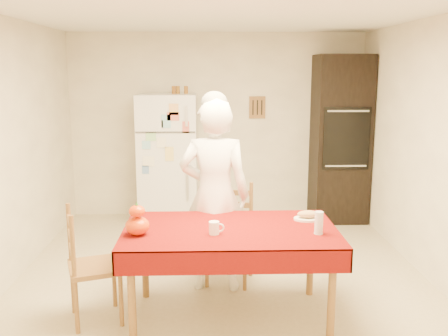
{
  "coord_description": "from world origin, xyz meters",
  "views": [
    {
      "loc": [
        -0.12,
        -4.59,
        2.01
      ],
      "look_at": [
        0.03,
        0.2,
        1.06
      ],
      "focal_mm": 40.0,
      "sensor_mm": 36.0,
      "label": 1
    }
  ],
  "objects_px": {
    "refrigerator": "(168,159)",
    "pumpkin_lower": "(137,226)",
    "wine_glass": "(319,223)",
    "bread_plate": "(308,219)",
    "dining_table": "(230,236)",
    "chair_far": "(231,229)",
    "oven_cabinet": "(340,139)",
    "chair_left": "(86,261)",
    "coffee_mug": "(214,228)",
    "seated_woman": "(215,196)"
  },
  "relations": [
    {
      "from": "chair_far",
      "to": "coffee_mug",
      "type": "relative_size",
      "value": 9.5
    },
    {
      "from": "chair_far",
      "to": "wine_glass",
      "type": "bearing_deg",
      "value": -41.76
    },
    {
      "from": "chair_far",
      "to": "chair_left",
      "type": "relative_size",
      "value": 1.0
    },
    {
      "from": "refrigerator",
      "to": "oven_cabinet",
      "type": "xyz_separation_m",
      "value": [
        2.28,
        0.05,
        0.25
      ]
    },
    {
      "from": "chair_left",
      "to": "bread_plate",
      "type": "xyz_separation_m",
      "value": [
        1.81,
        0.24,
        0.26
      ]
    },
    {
      "from": "dining_table",
      "to": "wine_glass",
      "type": "height_order",
      "value": "wine_glass"
    },
    {
      "from": "chair_far",
      "to": "coffee_mug",
      "type": "xyz_separation_m",
      "value": [
        -0.17,
        -0.9,
        0.3
      ]
    },
    {
      "from": "refrigerator",
      "to": "seated_woman",
      "type": "height_order",
      "value": "seated_woman"
    },
    {
      "from": "chair_far",
      "to": "wine_glass",
      "type": "height_order",
      "value": "chair_far"
    },
    {
      "from": "dining_table",
      "to": "chair_far",
      "type": "height_order",
      "value": "chair_far"
    },
    {
      "from": "refrigerator",
      "to": "pumpkin_lower",
      "type": "bearing_deg",
      "value": -90.43
    },
    {
      "from": "seated_woman",
      "to": "bread_plate",
      "type": "height_order",
      "value": "seated_woman"
    },
    {
      "from": "coffee_mug",
      "to": "wine_glass",
      "type": "distance_m",
      "value": 0.81
    },
    {
      "from": "refrigerator",
      "to": "wine_glass",
      "type": "height_order",
      "value": "refrigerator"
    },
    {
      "from": "wine_glass",
      "to": "bread_plate",
      "type": "height_order",
      "value": "wine_glass"
    },
    {
      "from": "oven_cabinet",
      "to": "bread_plate",
      "type": "height_order",
      "value": "oven_cabinet"
    },
    {
      "from": "chair_far",
      "to": "oven_cabinet",
      "type": "bearing_deg",
      "value": 65.14
    },
    {
      "from": "chair_left",
      "to": "coffee_mug",
      "type": "bearing_deg",
      "value": -114.77
    },
    {
      "from": "coffee_mug",
      "to": "wine_glass",
      "type": "relative_size",
      "value": 0.57
    },
    {
      "from": "dining_table",
      "to": "seated_woman",
      "type": "distance_m",
      "value": 0.62
    },
    {
      "from": "chair_left",
      "to": "dining_table",
      "type": "bearing_deg",
      "value": -107.11
    },
    {
      "from": "pumpkin_lower",
      "to": "chair_left",
      "type": "bearing_deg",
      "value": 166.64
    },
    {
      "from": "chair_left",
      "to": "pumpkin_lower",
      "type": "relative_size",
      "value": 5.06
    },
    {
      "from": "wine_glass",
      "to": "refrigerator",
      "type": "bearing_deg",
      "value": 115.97
    },
    {
      "from": "oven_cabinet",
      "to": "dining_table",
      "type": "height_order",
      "value": "oven_cabinet"
    },
    {
      "from": "dining_table",
      "to": "wine_glass",
      "type": "relative_size",
      "value": 9.66
    },
    {
      "from": "dining_table",
      "to": "chair_far",
      "type": "xyz_separation_m",
      "value": [
        0.04,
        0.76,
        -0.18
      ]
    },
    {
      "from": "wine_glass",
      "to": "bread_plate",
      "type": "relative_size",
      "value": 0.73
    },
    {
      "from": "refrigerator",
      "to": "oven_cabinet",
      "type": "relative_size",
      "value": 0.77
    },
    {
      "from": "coffee_mug",
      "to": "wine_glass",
      "type": "bearing_deg",
      "value": -1.34
    },
    {
      "from": "dining_table",
      "to": "pumpkin_lower",
      "type": "xyz_separation_m",
      "value": [
        -0.72,
        -0.13,
        0.14
      ]
    },
    {
      "from": "dining_table",
      "to": "seated_woman",
      "type": "relative_size",
      "value": 0.96
    },
    {
      "from": "chair_far",
      "to": "seated_woman",
      "type": "relative_size",
      "value": 0.54
    },
    {
      "from": "refrigerator",
      "to": "coffee_mug",
      "type": "relative_size",
      "value": 17.0
    },
    {
      "from": "seated_woman",
      "to": "coffee_mug",
      "type": "bearing_deg",
      "value": 94.17
    },
    {
      "from": "chair_left",
      "to": "wine_glass",
      "type": "height_order",
      "value": "chair_left"
    },
    {
      "from": "oven_cabinet",
      "to": "chair_left",
      "type": "bearing_deg",
      "value": -134.92
    },
    {
      "from": "coffee_mug",
      "to": "bread_plate",
      "type": "distance_m",
      "value": 0.87
    },
    {
      "from": "seated_woman",
      "to": "wine_glass",
      "type": "relative_size",
      "value": 10.04
    },
    {
      "from": "dining_table",
      "to": "wine_glass",
      "type": "bearing_deg",
      "value": -13.24
    },
    {
      "from": "seated_woman",
      "to": "bread_plate",
      "type": "distance_m",
      "value": 0.87
    },
    {
      "from": "coffee_mug",
      "to": "refrigerator",
      "type": "bearing_deg",
      "value": 101.44
    },
    {
      "from": "dining_table",
      "to": "seated_woman",
      "type": "height_order",
      "value": "seated_woman"
    },
    {
      "from": "refrigerator",
      "to": "oven_cabinet",
      "type": "height_order",
      "value": "oven_cabinet"
    },
    {
      "from": "dining_table",
      "to": "pumpkin_lower",
      "type": "bearing_deg",
      "value": -169.47
    },
    {
      "from": "oven_cabinet",
      "to": "seated_woman",
      "type": "distance_m",
      "value": 2.73
    },
    {
      "from": "coffee_mug",
      "to": "pumpkin_lower",
      "type": "height_order",
      "value": "pumpkin_lower"
    },
    {
      "from": "chair_far",
      "to": "refrigerator",
      "type": "bearing_deg",
      "value": 124.83
    },
    {
      "from": "refrigerator",
      "to": "bread_plate",
      "type": "relative_size",
      "value": 7.08
    },
    {
      "from": "oven_cabinet",
      "to": "dining_table",
      "type": "bearing_deg",
      "value": -120.32
    }
  ]
}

